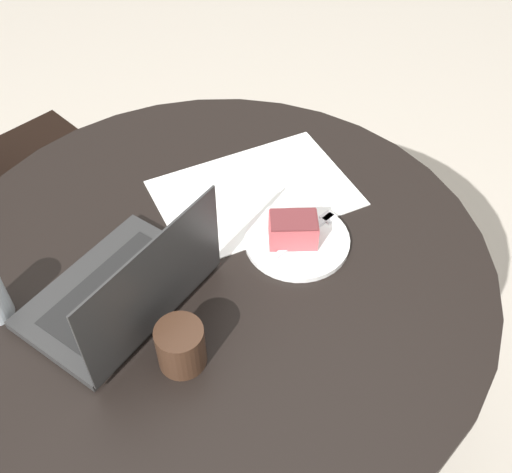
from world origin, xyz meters
TOP-DOWN VIEW (x-y plane):
  - ground_plane at (0.00, 0.00)m, footprint 12.00×12.00m
  - dining_table at (0.00, 0.00)m, footprint 1.10×1.10m
  - chair at (0.56, -0.59)m, footprint 0.59×0.59m
  - paper_document at (-0.10, -0.18)m, footprint 0.49×0.40m
  - plate at (-0.17, -0.02)m, footprint 0.21×0.21m
  - cake_slice at (-0.16, -0.02)m, footprint 0.10×0.07m
  - fork at (-0.20, -0.04)m, footprint 0.15×0.12m
  - coffee_glass at (0.07, 0.22)m, footprint 0.08×0.08m
  - laptop at (0.17, 0.09)m, footprint 0.39×0.40m

SIDE VIEW (x-z plane):
  - ground_plane at x=0.00m, z-range 0.00..0.00m
  - chair at x=0.56m, z-range 0.02..0.92m
  - dining_table at x=0.00m, z-range 0.21..0.93m
  - paper_document at x=-0.10m, z-range 0.72..0.72m
  - plate at x=-0.17m, z-range 0.72..0.73m
  - fork at x=-0.20m, z-range 0.73..0.74m
  - laptop at x=0.17m, z-range 0.65..0.87m
  - cake_slice at x=-0.16m, z-range 0.73..0.79m
  - coffee_glass at x=0.07m, z-range 0.72..0.81m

